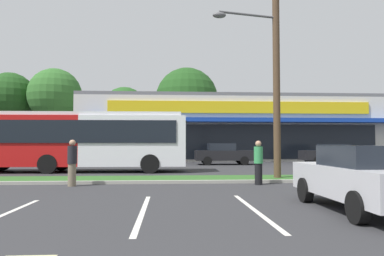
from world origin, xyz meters
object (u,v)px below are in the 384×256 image
Objects in this scene: car_3 at (224,154)px; car_1 at (364,177)px; utility_pole at (273,59)px; pedestrian_near_bench at (258,163)px; pedestrian_by_pole at (72,163)px; city_bus at (73,140)px; car_2 at (331,154)px.

car_1 is at bearing -89.11° from car_3.
utility_pole is 12.93m from car_3.
pedestrian_near_bench is (-1.05, 5.58, 0.06)m from car_1.
utility_pole is at bearing -88.53° from car_3.
pedestrian_by_pole is (-7.64, -13.77, 0.04)m from car_3.
pedestrian_by_pole is (-7.95, -1.61, -4.33)m from utility_pole.
pedestrian_by_pole is at bearing -119.03° from car_3.
city_bus reaches higher than pedestrian_by_pole.
city_bus reaches higher than pedestrian_near_bench.
city_bus is at bearing 151.04° from utility_pole.
car_2 reaches higher than car_1.
car_1 is (9.71, -12.53, -1.00)m from city_bus.
car_2 is (7.99, 12.17, -4.39)m from utility_pole.
car_1 is at bearing 67.51° from car_2.
pedestrian_near_bench is at bearing 10.69° from car_1.
city_bus is 11.14m from pedestrian_near_bench.
car_3 is at bearing -20.27° from pedestrian_by_pole.
car_1 is at bearing -90.08° from utility_pole.
car_1 is at bearing -116.15° from pedestrian_by_pole.
utility_pole is at bearing -0.08° from car_1.
pedestrian_near_bench is at bearing -93.13° from car_3.
pedestrian_by_pole is (-7.94, 5.54, 0.08)m from car_1.
city_bus is at bearing 22.92° from pedestrian_by_pole.
city_bus is 15.88m from car_1.
car_2 is 2.71× the size of pedestrian_near_bench.
pedestrian_by_pole is (1.76, -6.99, -0.92)m from city_bus.
pedestrian_near_bench reaches higher than car_1.
utility_pole reaches higher than car_1.
car_1 is at bearing -50.92° from city_bus.
pedestrian_by_pole is at bearing -74.53° from city_bus.
utility_pole is 9.20m from pedestrian_by_pole.
car_3 is at bearing 91.47° from utility_pole.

